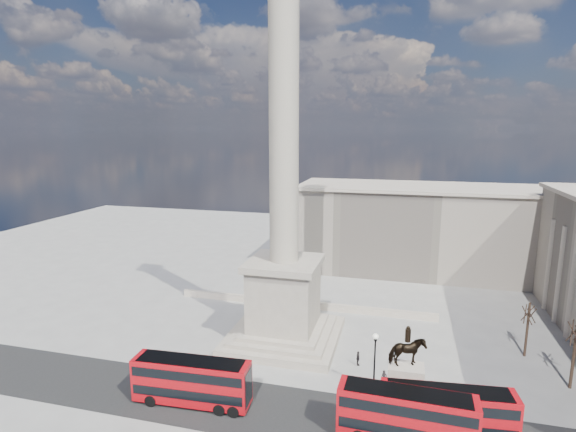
% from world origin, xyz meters
% --- Properties ---
extents(ground, '(180.00, 180.00, 0.00)m').
position_xyz_m(ground, '(0.00, 0.00, 0.00)').
color(ground, '#989790').
rests_on(ground, ground).
extents(asphalt_road, '(120.00, 9.00, 0.01)m').
position_xyz_m(asphalt_road, '(5.00, -10.00, 0.00)').
color(asphalt_road, '#272727').
rests_on(asphalt_road, ground).
extents(nelsons_column, '(14.00, 14.00, 49.85)m').
position_xyz_m(nelsons_column, '(0.00, 5.00, 12.92)').
color(nelsons_column, '#ABA08E').
rests_on(nelsons_column, ground).
extents(balustrade_wall, '(40.00, 0.60, 1.10)m').
position_xyz_m(balustrade_wall, '(0.00, 16.00, 0.55)').
color(balustrade_wall, '#BBAD9B').
rests_on(balustrade_wall, ground).
extents(building_northeast, '(51.00, 17.00, 16.60)m').
position_xyz_m(building_northeast, '(20.00, 40.00, 8.32)').
color(building_northeast, '#BDAF9B').
rests_on(building_northeast, ground).
extents(red_bus_a, '(11.91, 3.34, 4.78)m').
position_xyz_m(red_bus_a, '(-5.17, -10.87, 2.51)').
color(red_bus_a, '#AF0810').
rests_on(red_bus_a, ground).
extents(red_bus_b, '(11.93, 3.08, 4.81)m').
position_xyz_m(red_bus_b, '(15.47, -11.14, 2.52)').
color(red_bus_b, '#AF0810').
rests_on(red_bus_b, ground).
extents(red_bus_c, '(11.78, 3.81, 4.69)m').
position_xyz_m(red_bus_c, '(19.01, -9.70, 2.46)').
color(red_bus_c, '#AF0810').
rests_on(red_bus_c, ground).
extents(victorian_lamp, '(0.57, 0.57, 6.61)m').
position_xyz_m(victorian_lamp, '(12.19, -4.32, 3.89)').
color(victorian_lamp, black).
rests_on(victorian_lamp, ground).
extents(equestrian_statue, '(4.24, 3.18, 8.77)m').
position_xyz_m(equestrian_statue, '(15.30, -6.44, 3.07)').
color(equestrian_statue, '#BBAD9B').
rests_on(equestrian_statue, ground).
extents(bare_tree_far, '(1.76, 1.76, 7.19)m').
position_xyz_m(bare_tree_far, '(29.40, 8.18, 5.67)').
color(bare_tree_far, '#332319').
rests_on(bare_tree_far, ground).
extents(pedestrian_walking, '(0.62, 0.41, 1.68)m').
position_xyz_m(pedestrian_walking, '(13.16, -2.60, 0.84)').
color(pedestrian_walking, black).
rests_on(pedestrian_walking, ground).
extents(pedestrian_standing, '(0.87, 0.76, 1.52)m').
position_xyz_m(pedestrian_standing, '(25.06, -5.45, 0.76)').
color(pedestrian_standing, black).
rests_on(pedestrian_standing, ground).
extents(pedestrian_crossing, '(0.69, 1.09, 1.73)m').
position_xyz_m(pedestrian_crossing, '(10.03, 0.86, 0.86)').
color(pedestrian_crossing, black).
rests_on(pedestrian_crossing, ground).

